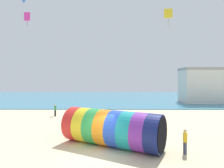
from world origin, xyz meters
name	(u,v)px	position (x,y,z in m)	size (l,w,h in m)	color
ground_plane	(95,156)	(0.00, 0.00, 0.00)	(120.00, 120.00, 0.00)	beige
sea	(109,97)	(0.00, 38.86, 0.05)	(120.00, 40.00, 0.10)	teal
giant_inflatable_tube	(112,128)	(1.10, 1.89, 1.33)	(7.87, 5.82, 2.66)	red
kite_handler	(185,141)	(5.97, 0.38, 0.84)	(0.28, 0.39, 1.65)	#383D56
kite_blue_parafoil	(24,0)	(-5.80, 2.87, 11.13)	(0.57, 0.74, 0.37)	blue
kite_magenta_diamond	(27,17)	(-6.47, 4.99, 10.49)	(0.53, 0.14, 1.28)	#D1339E
kite_yellow_diamond	(168,14)	(7.25, 9.51, 12.19)	(1.02, 0.79, 2.19)	yellow
bystander_near_water	(55,110)	(-6.53, 13.39, 0.82)	(0.36, 0.42, 1.61)	black
promenade_building	(208,85)	(20.27, 27.78, 3.58)	(10.51, 5.63, 7.13)	silver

